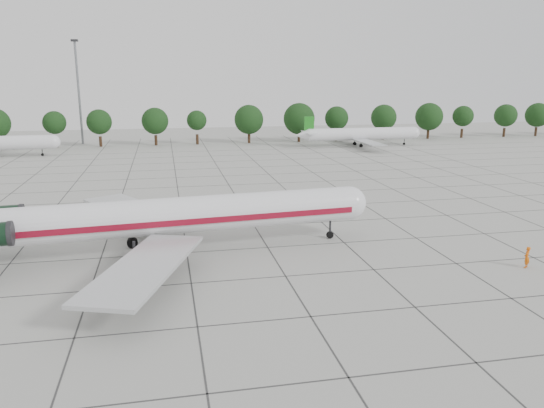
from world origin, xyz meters
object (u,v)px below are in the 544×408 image
object	(u,v)px
main_airliner	(139,218)
floodlight_mast	(78,86)
bg_airliner_d	(361,134)
ground_crew	(527,257)

from	to	relation	value
main_airliner	floodlight_mast	size ratio (longest dim) A/B	1.77
main_airliner	bg_airliner_d	distance (m)	88.83
main_airliner	floodlight_mast	world-z (taller)	floodlight_mast
ground_crew	bg_airliner_d	distance (m)	85.18
main_airliner	ground_crew	bearing A→B (deg)	-22.02
main_airliner	floodlight_mast	bearing A→B (deg)	95.59
floodlight_mast	bg_airliner_d	bearing A→B (deg)	-15.38
bg_airliner_d	floodlight_mast	world-z (taller)	floodlight_mast
ground_crew	main_airliner	bearing A→B (deg)	-57.27
main_airliner	bg_airliner_d	xyz separation A→B (m)	(49.97, 73.44, -0.83)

